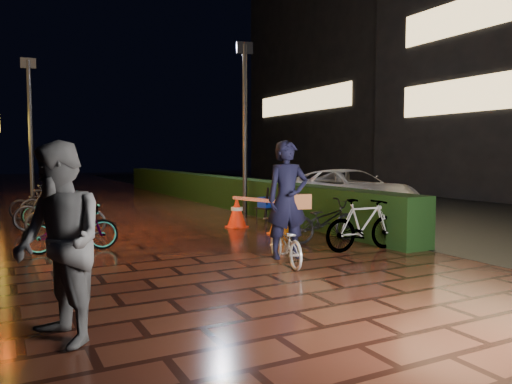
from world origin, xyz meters
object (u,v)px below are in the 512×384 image
bystander_person (59,243)px  cart_assembly (266,204)px  cyclist (286,219)px  traffic_barrier (257,214)px  van (349,190)px

bystander_person → cart_assembly: bystander_person is taller
cyclist → traffic_barrier: 3.67m
bystander_person → van: size_ratio=0.41×
van → cyclist: size_ratio=2.34×
van → traffic_barrier: size_ratio=2.50×
bystander_person → cyclist: 4.03m
cart_assembly → traffic_barrier: bearing=-126.2°
bystander_person → van: bystander_person is taller
bystander_person → traffic_barrier: (4.82, 5.30, -0.57)m
bystander_person → van: bearing=111.4°
cyclist → cart_assembly: bearing=65.0°
bystander_person → traffic_barrier: bystander_person is taller
van → cart_assembly: (-3.38, -0.87, -0.18)m
cyclist → traffic_barrier: cyclist is taller
cyclist → cart_assembly: (2.18, 4.66, -0.26)m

